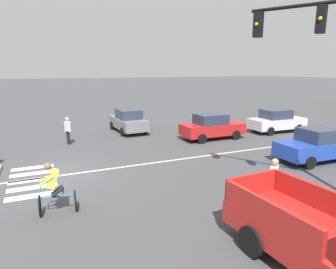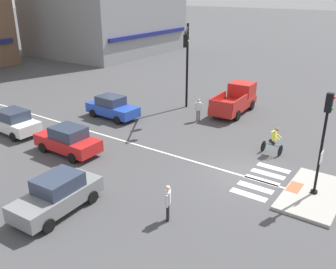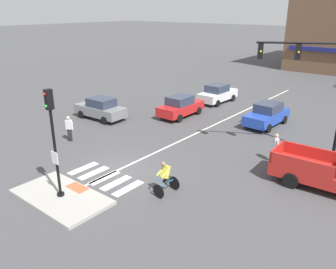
# 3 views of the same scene
# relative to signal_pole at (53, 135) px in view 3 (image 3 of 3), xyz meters

# --- Properties ---
(ground_plane) EXTENTS (300.00, 300.00, 0.00)m
(ground_plane) POSITION_rel_signal_pole_xyz_m (0.00, 3.48, -3.06)
(ground_plane) COLOR #474749
(traffic_island) EXTENTS (4.60, 2.49, 0.15)m
(traffic_island) POSITION_rel_signal_pole_xyz_m (0.00, 0.01, -2.99)
(traffic_island) COLOR #A3A099
(traffic_island) RESTS_ON ground
(tactile_pad_front) EXTENTS (1.10, 0.60, 0.01)m
(tactile_pad_front) POSITION_rel_signal_pole_xyz_m (0.00, 0.91, -2.91)
(tactile_pad_front) COLOR #DB5B38
(tactile_pad_front) RESTS_ON traffic_island
(signal_pole) EXTENTS (0.44, 0.38, 4.84)m
(signal_pole) POSITION_rel_signal_pole_xyz_m (0.00, 0.00, 0.00)
(signal_pole) COLOR black
(signal_pole) RESTS_ON traffic_island
(crosswalk_stripe_a) EXTENTS (0.44, 1.80, 0.01)m
(crosswalk_stripe_a) POSITION_rel_signal_pole_xyz_m (-1.70, 2.55, -3.06)
(crosswalk_stripe_a) COLOR silver
(crosswalk_stripe_a) RESTS_ON ground
(crosswalk_stripe_b) EXTENTS (0.44, 1.80, 0.01)m
(crosswalk_stripe_b) POSITION_rel_signal_pole_xyz_m (-0.85, 2.55, -3.06)
(crosswalk_stripe_b) COLOR silver
(crosswalk_stripe_b) RESTS_ON ground
(crosswalk_stripe_c) EXTENTS (0.44, 1.80, 0.01)m
(crosswalk_stripe_c) POSITION_rel_signal_pole_xyz_m (0.00, 2.55, -3.06)
(crosswalk_stripe_c) COLOR silver
(crosswalk_stripe_c) RESTS_ON ground
(crosswalk_stripe_d) EXTENTS (0.44, 1.80, 0.01)m
(crosswalk_stripe_d) POSITION_rel_signal_pole_xyz_m (0.85, 2.55, -3.06)
(crosswalk_stripe_d) COLOR silver
(crosswalk_stripe_d) RESTS_ON ground
(crosswalk_stripe_e) EXTENTS (0.44, 1.80, 0.01)m
(crosswalk_stripe_e) POSITION_rel_signal_pole_xyz_m (1.70, 2.55, -3.06)
(crosswalk_stripe_e) COLOR silver
(crosswalk_stripe_e) RESTS_ON ground
(lane_centre_line) EXTENTS (0.14, 28.00, 0.01)m
(lane_centre_line) POSITION_rel_signal_pole_xyz_m (-0.10, 13.48, -3.06)
(lane_centre_line) COLOR silver
(lane_centre_line) RESTS_ON ground
(traffic_light_mast) EXTENTS (4.23, 2.56, 6.59)m
(traffic_light_mast) POSITION_rel_signal_pole_xyz_m (6.97, 11.52, 1.50)
(traffic_light_mast) COLOR black
(traffic_light_mast) RESTS_ON ground
(car_grey_cross_left) EXTENTS (4.17, 1.99, 1.64)m
(car_grey_cross_left) POSITION_rel_signal_pole_xyz_m (-7.66, 8.89, -2.25)
(car_grey_cross_left) COLOR slate
(car_grey_cross_left) RESTS_ON ground
(car_blue_eastbound_far) EXTENTS (1.98, 4.17, 1.64)m
(car_blue_eastbound_far) POSITION_rel_signal_pole_xyz_m (2.85, 15.41, -2.25)
(car_blue_eastbound_far) COLOR #2347B7
(car_blue_eastbound_far) RESTS_ON ground
(car_white_westbound_distant) EXTENTS (1.94, 4.15, 1.64)m
(car_white_westbound_distant) POSITION_rel_signal_pole_xyz_m (-3.26, 18.65, -2.25)
(car_white_westbound_distant) COLOR white
(car_white_westbound_distant) RESTS_ON ground
(car_red_westbound_far) EXTENTS (1.86, 4.11, 1.64)m
(car_red_westbound_far) POSITION_rel_signal_pole_xyz_m (-3.30, 13.22, -2.25)
(car_red_westbound_far) COLOR red
(car_red_westbound_far) RESTS_ON ground
(cyclist) EXTENTS (0.73, 1.13, 1.68)m
(cyclist) POSITION_rel_signal_pole_xyz_m (3.41, 3.26, -2.19)
(cyclist) COLOR black
(cyclist) RESTS_ON ground
(pedestrian_at_curb_left) EXTENTS (0.50, 0.36, 1.67)m
(pedestrian_at_curb_left) POSITION_rel_signal_pole_xyz_m (-5.55, 4.53, -2.08)
(pedestrian_at_curb_left) COLOR black
(pedestrian_at_curb_left) RESTS_ON ground
(pedestrian_waiting_far_side) EXTENTS (0.40, 0.44, 1.67)m
(pedestrian_waiting_far_side) POSITION_rel_signal_pole_xyz_m (5.85, 9.75, -2.08)
(pedestrian_waiting_far_side) COLOR #6B6051
(pedestrian_waiting_far_side) RESTS_ON ground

